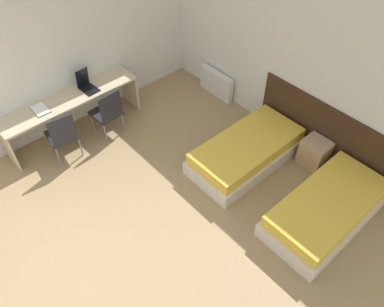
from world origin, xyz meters
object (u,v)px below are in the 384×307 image
(chair_near_laptop, at_px, (108,111))
(laptop, at_px, (87,85))
(nightstand, at_px, (314,153))
(chair_near_notebook, at_px, (62,134))
(bed_near_window, at_px, (247,152))
(bed_near_door, at_px, (326,209))

(chair_near_laptop, height_order, laptop, laptop)
(nightstand, relative_size, chair_near_notebook, 0.52)
(bed_near_window, xyz_separation_m, bed_near_door, (1.50, 0.00, 0.00))
(chair_near_notebook, height_order, laptop, laptop)
(bed_near_door, xyz_separation_m, chair_near_laptop, (-3.52, -1.26, 0.28))
(nightstand, xyz_separation_m, chair_near_notebook, (-2.77, -2.85, 0.25))
(laptop, bearing_deg, bed_near_door, 13.46)
(laptop, bearing_deg, nightstand, 27.95)
(nightstand, relative_size, chair_near_laptop, 0.52)
(bed_near_door, relative_size, nightstand, 4.06)
(bed_near_window, bearing_deg, chair_near_laptop, -148.10)
(chair_near_laptop, distance_m, laptop, 0.56)
(bed_near_window, relative_size, chair_near_laptop, 2.10)
(chair_near_laptop, distance_m, chair_near_notebook, 0.83)
(nightstand, height_order, chair_near_laptop, chair_near_laptop)
(bed_near_window, distance_m, laptop, 2.86)
(nightstand, distance_m, chair_near_notebook, 3.98)
(nightstand, distance_m, laptop, 3.88)
(bed_near_door, relative_size, laptop, 5.39)
(bed_near_window, relative_size, bed_near_door, 1.00)
(bed_near_door, xyz_separation_m, laptop, (-3.98, -1.31, 0.58))
(bed_near_window, distance_m, bed_near_door, 1.50)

